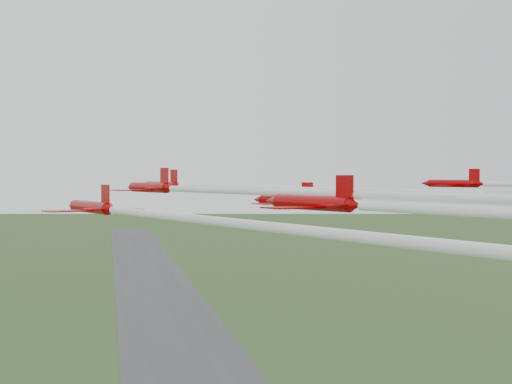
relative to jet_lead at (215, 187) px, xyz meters
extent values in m
cube|color=#373739|center=(8.51, 189.58, -52.44)|extent=(38.00, 900.00, 0.04)
cylinder|color=#A00001|center=(-5.83, 14.54, 0.03)|extent=(4.64, 9.21, 1.22)
cone|color=#A00001|center=(-7.96, 19.84, 0.03)|extent=(1.88, 2.31, 1.22)
cone|color=#A00001|center=(-3.83, 9.54, 0.03)|extent=(1.53, 1.65, 1.11)
ellipsoid|color=black|center=(-6.66, 16.60, 0.48)|extent=(0.83, 1.15, 0.36)
cube|color=#A00001|center=(-5.50, 13.71, -0.25)|extent=(10.14, 6.31, 0.11)
cube|color=#A00001|center=(-4.22, 10.52, 0.03)|extent=(4.62, 2.89, 0.09)
cube|color=#A00001|center=(-4.30, 10.73, 1.25)|extent=(0.85, 1.90, 2.22)
cylinder|color=silver|center=(5.93, -14.79, -0.02)|extent=(19.68, 47.77, 0.67)
cylinder|color=#A00001|center=(-8.55, -3.99, 0.11)|extent=(4.55, 9.15, 1.21)
cone|color=#A00001|center=(-10.63, 1.29, 0.11)|extent=(1.85, 2.29, 1.21)
cone|color=#A00001|center=(-6.60, -8.95, 0.11)|extent=(1.51, 1.63, 1.10)
ellipsoid|color=black|center=(-9.36, -1.94, 0.55)|extent=(0.81, 1.14, 0.35)
cube|color=#A00001|center=(-8.23, -4.81, -0.17)|extent=(10.06, 6.21, 0.11)
cube|color=#A00001|center=(-6.98, -7.98, 0.11)|extent=(4.58, 2.84, 0.09)
cube|color=#A00001|center=(-7.06, -7.77, 1.32)|extent=(0.83, 1.88, 2.20)
cylinder|color=silver|center=(3.73, -35.17, 0.05)|extent=(20.82, 51.56, 0.66)
cylinder|color=#A00001|center=(14.75, 9.48, -2.43)|extent=(3.97, 7.44, 0.99)
cone|color=#A00001|center=(12.89, 13.75, -2.43)|extent=(1.56, 1.89, 0.99)
cone|color=#A00001|center=(16.49, 5.46, -2.43)|extent=(1.26, 1.35, 0.90)
ellipsoid|color=black|center=(14.03, 11.14, -2.07)|extent=(0.69, 0.94, 0.29)
cube|color=#A00001|center=(15.03, 8.81, -2.65)|extent=(8.23, 5.32, 0.09)
cube|color=#A00001|center=(16.15, 6.24, -2.43)|extent=(3.75, 2.43, 0.07)
cube|color=#A00001|center=(16.08, 6.41, -1.43)|extent=(0.73, 1.53, 1.81)
cylinder|color=silver|center=(24.98, -14.13, -2.47)|extent=(17.08, 38.47, 0.54)
cylinder|color=#A00001|center=(-14.92, -24.77, -1.28)|extent=(3.99, 8.09, 1.07)
cone|color=#A00001|center=(-16.73, -20.10, -1.28)|extent=(1.63, 2.02, 1.07)
cone|color=#A00001|center=(-13.21, -29.16, -1.28)|extent=(1.33, 1.44, 0.97)
ellipsoid|color=black|center=(-15.62, -22.96, -0.89)|extent=(0.71, 1.01, 0.31)
cube|color=#A00001|center=(-14.64, -25.49, -1.52)|extent=(8.89, 5.45, 0.10)
cube|color=#A00001|center=(-13.55, -28.30, -1.28)|extent=(4.05, 2.49, 0.08)
cube|color=#A00001|center=(-13.62, -28.12, -0.21)|extent=(0.72, 1.67, 1.94)
cylinder|color=silver|center=(-2.79, -56.01, -1.33)|extent=(21.01, 52.92, 0.58)
cylinder|color=#A00001|center=(6.15, -12.23, -1.30)|extent=(4.61, 8.15, 1.10)
cone|color=#A00001|center=(3.96, -7.57, -1.30)|extent=(1.76, 2.09, 1.10)
cone|color=#A00001|center=(8.21, -16.61, -1.30)|extent=(1.41, 1.51, 1.00)
ellipsoid|color=black|center=(5.30, -10.42, -0.91)|extent=(0.78, 1.04, 0.32)
cube|color=#A00001|center=(6.49, -12.95, -1.55)|extent=(9.06, 6.09, 0.10)
cube|color=#A00001|center=(7.81, -15.75, -1.30)|extent=(4.13, 2.79, 0.08)
cube|color=#A00001|center=(7.72, -15.57, -0.21)|extent=(0.86, 1.67, 2.00)
cylinder|color=silver|center=(16.83, -34.93, -1.35)|extent=(17.32, 35.90, 0.60)
cylinder|color=#A00001|center=(32.39, -0.85, 0.44)|extent=(4.12, 7.76, 1.04)
cone|color=#A00001|center=(30.47, 3.61, 0.44)|extent=(1.62, 1.97, 1.04)
cone|color=#A00001|center=(34.19, -5.04, 0.44)|extent=(1.31, 1.41, 0.94)
ellipsoid|color=black|center=(31.64, 0.88, 0.82)|extent=(0.72, 0.98, 0.30)
cube|color=#A00001|center=(32.68, -1.54, 0.21)|extent=(8.58, 5.53, 0.09)
cube|color=#A00001|center=(33.84, -4.22, 0.44)|extent=(3.90, 2.53, 0.08)
cube|color=#A00001|center=(33.76, -4.04, 1.48)|extent=(0.76, 1.59, 1.88)
cylinder|color=#A00001|center=(2.85, -34.03, -0.71)|extent=(4.63, 8.96, 1.19)
cone|color=#A00001|center=(0.71, -28.87, -0.71)|extent=(1.85, 2.26, 1.19)
cone|color=#A00001|center=(4.86, -38.88, -0.71)|extent=(1.50, 1.62, 1.08)
ellipsoid|color=black|center=(2.02, -32.02, -0.28)|extent=(0.81, 1.12, 0.35)
cube|color=#A00001|center=(3.18, -34.83, -0.98)|extent=(9.88, 6.26, 0.11)
cube|color=#A00001|center=(4.47, -37.93, -0.71)|extent=(4.50, 2.86, 0.09)
cube|color=#A00001|center=(4.38, -37.73, 0.48)|extent=(0.85, 1.84, 2.17)
cylinder|color=#A00001|center=(27.69, -22.75, -1.02)|extent=(3.73, 7.66, 1.01)
cone|color=#A00001|center=(26.00, -18.33, -1.02)|extent=(1.53, 1.91, 1.01)
ellipsoid|color=black|center=(27.03, -21.04, -0.65)|extent=(0.67, 0.95, 0.29)
camera|label=1|loc=(-13.38, -89.76, 1.53)|focal=50.00mm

